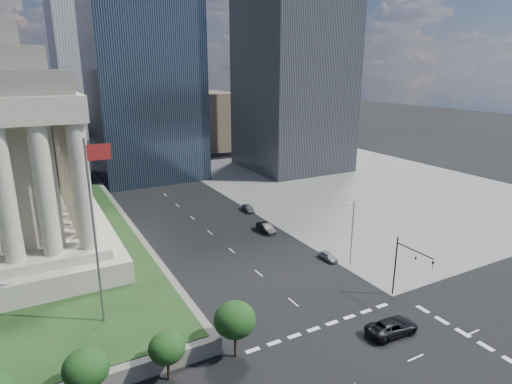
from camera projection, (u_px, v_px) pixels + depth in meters
ground at (138, 172)px, 121.26m from camera, size 500.00×500.00×0.00m
sidewalk_ne at (358, 184)px, 108.67m from camera, size 68.00×90.00×0.03m
flagpole at (95, 224)px, 43.48m from camera, size 2.52×0.24×20.00m
midrise_glass at (141, 61)px, 109.61m from camera, size 26.00×26.00×60.00m
building_filler_ne at (203, 120)px, 158.49m from camera, size 20.00×30.00×20.00m
building_filler_nw at (10, 118)px, 128.87m from camera, size 24.00×30.00×28.00m
traffic_signal_ne at (407, 262)px, 52.77m from camera, size 0.30×5.74×8.00m
street_lamp_north at (351, 229)px, 62.56m from camera, size 2.13×0.22×10.00m
pickup_truck at (392, 327)px, 47.19m from camera, size 3.13×6.22×1.69m
parked_sedan_near at (328, 256)px, 65.46m from camera, size 3.63×1.48×1.23m
parked_sedan_mid at (266, 228)px, 76.77m from camera, size 1.75×4.80×1.57m
parked_sedan_far at (248, 208)px, 87.75m from camera, size 2.18×4.40×1.44m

